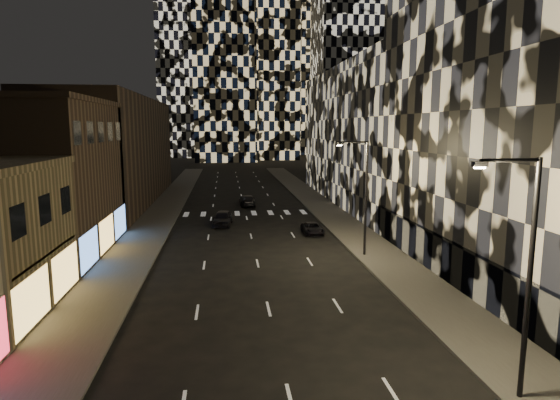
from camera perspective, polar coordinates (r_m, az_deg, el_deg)
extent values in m
cube|color=#47443F|center=(56.57, -14.40, -1.70)|extent=(4.00, 120.00, 0.15)
cube|color=#47443F|center=(57.37, 5.81, -1.32)|extent=(4.00, 120.00, 0.15)
cube|color=#4C4C47|center=(56.32, -12.28, -1.67)|extent=(0.20, 120.00, 0.15)
cube|color=#4C4C47|center=(56.95, 3.74, -1.37)|extent=(0.20, 120.00, 0.15)
cube|color=#453527|center=(41.54, -27.40, 2.10)|extent=(10.00, 15.00, 12.00)
cube|color=#453527|center=(66.84, -19.47, 5.64)|extent=(10.00, 40.00, 14.00)
cube|color=#232326|center=(37.07, 30.69, 8.91)|extent=(16.00, 25.00, 22.00)
cube|color=#383838|center=(34.13, 19.00, -6.36)|extent=(0.60, 25.00, 3.00)
cube|color=#232326|center=(66.00, 13.19, 7.61)|extent=(16.00, 40.00, 18.00)
cylinder|color=black|center=(19.43, 28.11, -8.75)|extent=(0.20, 0.20, 9.00)
cylinder|color=black|center=(18.04, 26.25, 4.36)|extent=(2.20, 0.14, 0.14)
cube|color=black|center=(17.48, 23.18, 4.05)|extent=(0.50, 0.25, 0.18)
cube|color=#FFEAB2|center=(17.48, 23.16, 3.66)|extent=(0.35, 0.18, 0.06)
cylinder|color=black|center=(37.18, 10.43, 0.17)|extent=(0.20, 0.20, 9.00)
cylinder|color=black|center=(36.47, 8.96, 6.99)|extent=(2.20, 0.14, 0.14)
cube|color=black|center=(36.20, 7.26, 6.82)|extent=(0.50, 0.25, 0.18)
cube|color=#FFEAB2|center=(36.20, 7.26, 6.63)|extent=(0.35, 0.18, 0.06)
imported|color=black|center=(49.32, -7.01, -2.21)|extent=(2.29, 4.66, 1.53)
imported|color=black|center=(61.30, -3.98, -0.05)|extent=(2.07, 4.87, 1.40)
imported|color=black|center=(45.20, 3.96, -3.48)|extent=(1.84, 3.86, 1.06)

